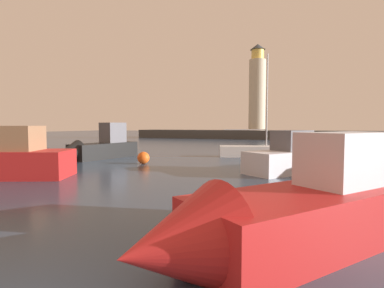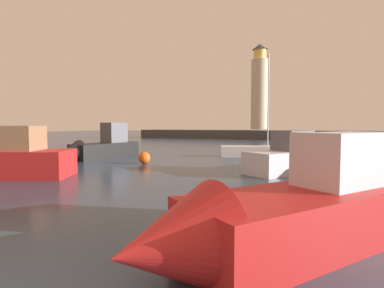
% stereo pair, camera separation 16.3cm
% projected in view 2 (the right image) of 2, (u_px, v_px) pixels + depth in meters
% --- Properties ---
extents(ground_plane, '(220.00, 220.00, 0.00)m').
position_uv_depth(ground_plane, '(272.00, 152.00, 33.49)').
color(ground_plane, '#2D3D51').
extents(breakwater, '(69.43, 6.56, 1.85)m').
position_uv_depth(breakwater, '(294.00, 135.00, 62.90)').
color(breakwater, '#423F3D').
rests_on(breakwater, ground_plane).
extents(lighthouse, '(3.52, 3.52, 18.26)m').
position_uv_depth(lighthouse, '(259.00, 90.00, 65.09)').
color(lighthouse, beige).
rests_on(lighthouse, breakwater).
extents(motorboat_0, '(6.99, 8.46, 3.01)m').
position_uv_depth(motorboat_0, '(307.00, 157.00, 20.13)').
color(motorboat_0, silver).
rests_on(motorboat_0, ground_plane).
extents(motorboat_2, '(3.38, 8.17, 3.46)m').
position_uv_depth(motorboat_2, '(100.00, 148.00, 27.13)').
color(motorboat_2, black).
rests_on(motorboat_2, ground_plane).
extents(motorboat_4, '(7.06, 8.40, 3.17)m').
position_uv_depth(motorboat_4, '(288.00, 213.00, 7.19)').
color(motorboat_4, '#B21E1E').
rests_on(motorboat_4, ground_plane).
extents(sailboat_moored, '(7.36, 3.80, 9.53)m').
position_uv_depth(sailboat_moored, '(260.00, 151.00, 28.65)').
color(sailboat_moored, white).
rests_on(sailboat_moored, ground_plane).
extents(mooring_buoy, '(0.93, 0.93, 0.93)m').
position_uv_depth(mooring_buoy, '(144.00, 158.00, 23.53)').
color(mooring_buoy, '#EA5919').
rests_on(mooring_buoy, ground_plane).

